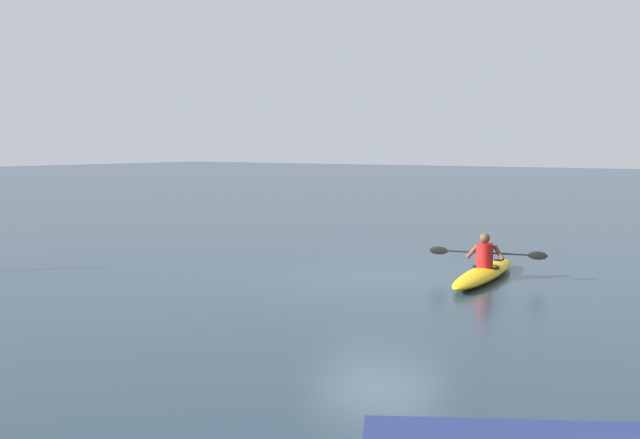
# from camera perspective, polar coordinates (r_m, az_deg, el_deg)

# --- Properties ---
(ground_plane) EXTENTS (160.00, 160.00, 0.00)m
(ground_plane) POSITION_cam_1_polar(r_m,az_deg,el_deg) (18.11, 3.91, -3.83)
(ground_plane) COLOR #233847
(kayak) EXTENTS (1.40, 4.32, 0.25)m
(kayak) POSITION_cam_1_polar(r_m,az_deg,el_deg) (18.14, 10.69, -3.48)
(kayak) COLOR #EAB214
(kayak) RESTS_ON ground
(kayaker) EXTENTS (2.43, 0.62, 0.70)m
(kayaker) POSITION_cam_1_polar(r_m,az_deg,el_deg) (18.13, 10.75, -2.16)
(kayaker) COLOR red
(kayaker) RESTS_ON kayak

